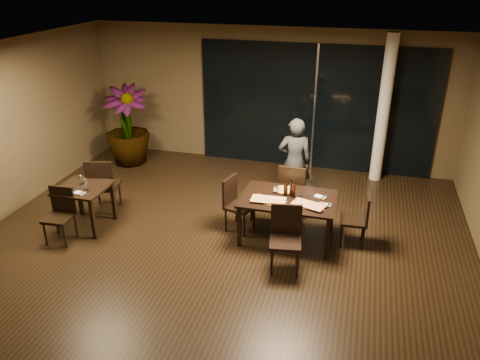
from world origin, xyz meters
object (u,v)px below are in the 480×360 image
(chair_main_far, at_px, (293,188))
(chair_side_near, at_px, (61,211))
(diner, at_px, (294,162))
(chair_side_far, at_px, (103,183))
(chair_main_near, at_px, (286,234))
(main_table, at_px, (288,202))
(chair_main_right, at_px, (359,217))
(bottle_b, at_px, (293,189))
(bottle_c, at_px, (292,187))
(chair_main_left, at_px, (236,201))
(bottle_a, at_px, (286,187))
(potted_plant, at_px, (127,126))
(side_table, at_px, (84,194))

(chair_main_far, bearing_deg, chair_side_near, 29.56)
(diner, bearing_deg, chair_main_far, 88.29)
(chair_side_far, xyz_separation_m, diner, (3.23, 1.28, 0.25))
(chair_side_near, bearing_deg, chair_main_near, -0.16)
(main_table, height_order, chair_main_right, chair_main_right)
(chair_side_near, relative_size, diner, 0.54)
(bottle_b, distance_m, bottle_c, 0.05)
(main_table, distance_m, diner, 1.31)
(chair_main_left, bearing_deg, diner, -18.09)
(chair_main_right, xyz_separation_m, bottle_a, (-1.19, -0.07, 0.40))
(potted_plant, relative_size, bottle_c, 5.86)
(main_table, relative_size, chair_main_far, 1.47)
(chair_main_near, bearing_deg, bottle_a, 91.91)
(chair_main_far, height_order, chair_side_far, chair_side_far)
(chair_main_left, distance_m, potted_plant, 3.85)
(potted_plant, xyz_separation_m, bottle_a, (3.98, -2.24, 0.02))
(chair_main_far, height_order, chair_side_near, chair_main_far)
(main_table, bearing_deg, diner, 94.89)
(potted_plant, bearing_deg, bottle_a, -29.38)
(chair_main_far, xyz_separation_m, chair_side_near, (-3.51, -1.71, -0.06))
(main_table, distance_m, bottle_a, 0.24)
(chair_main_left, height_order, bottle_b, bottle_b)
(chair_side_far, xyz_separation_m, bottle_a, (3.29, 0.05, 0.31))
(chair_main_right, bearing_deg, potted_plant, -115.97)
(chair_main_near, height_order, bottle_a, bottle_a)
(chair_side_far, bearing_deg, chair_main_far, 177.81)
(chair_main_right, bearing_deg, bottle_c, -90.84)
(chair_main_right, height_order, potted_plant, potted_plant)
(bottle_b, bearing_deg, chair_main_right, 4.22)
(bottle_c, bearing_deg, main_table, -112.31)
(bottle_b, bearing_deg, chair_main_left, 177.53)
(bottle_a, bearing_deg, side_table, -170.45)
(side_table, distance_m, chair_side_far, 0.52)
(side_table, xyz_separation_m, chair_side_near, (-0.15, -0.47, -0.12))
(side_table, distance_m, chair_main_near, 3.52)
(main_table, bearing_deg, bottle_a, 131.95)
(chair_main_right, distance_m, bottle_b, 1.14)
(bottle_a, bearing_deg, bottle_c, 15.00)
(chair_main_left, relative_size, bottle_b, 3.17)
(chair_main_near, xyz_separation_m, diner, (-0.22, 2.08, 0.29))
(chair_main_left, bearing_deg, chair_main_near, -116.07)
(side_table, height_order, bottle_c, bottle_c)
(chair_main_right, relative_size, diner, 0.53)
(side_table, distance_m, chair_side_near, 0.51)
(chair_main_far, height_order, chair_main_left, chair_main_far)
(diner, distance_m, bottle_b, 1.26)
(chair_main_near, distance_m, chair_main_left, 1.33)
(chair_main_right, relative_size, bottle_c, 2.97)
(chair_main_left, relative_size, potted_plant, 0.53)
(chair_main_near, bearing_deg, side_table, 166.32)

